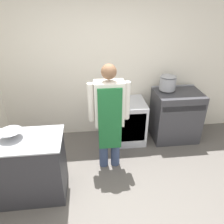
# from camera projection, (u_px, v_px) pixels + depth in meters

# --- Properties ---
(ground_plane) EXTENTS (14.00, 14.00, 0.00)m
(ground_plane) POSITION_uv_depth(u_px,v_px,m) (116.00, 222.00, 2.67)
(ground_plane) COLOR #5B5651
(wall_back) EXTENTS (8.00, 0.05, 2.70)m
(wall_back) POSITION_uv_depth(u_px,v_px,m) (101.00, 66.00, 3.87)
(wall_back) COLOR silver
(wall_back) RESTS_ON ground_plane
(prep_counter) EXTENTS (1.15, 0.61, 0.90)m
(prep_counter) POSITION_uv_depth(u_px,v_px,m) (21.00, 168.00, 2.86)
(prep_counter) COLOR #2D2D33
(prep_counter) RESTS_ON ground_plane
(stove) EXTENTS (0.82, 0.62, 0.96)m
(stove) POSITION_uv_depth(u_px,v_px,m) (175.00, 115.00, 4.08)
(stove) COLOR #38383D
(stove) RESTS_ON ground_plane
(fridge_unit) EXTENTS (0.58, 0.63, 0.78)m
(fridge_unit) POSITION_uv_depth(u_px,v_px,m) (128.00, 121.00, 4.05)
(fridge_unit) COLOR silver
(fridge_unit) RESTS_ON ground_plane
(person_cook) EXTENTS (0.60, 0.24, 1.67)m
(person_cook) POSITION_uv_depth(u_px,v_px,m) (109.00, 114.00, 3.14)
(person_cook) COLOR #38476B
(person_cook) RESTS_ON ground_plane
(mixing_bowl) EXTENTS (0.28, 0.28, 0.10)m
(mixing_bowl) POSITION_uv_depth(u_px,v_px,m) (11.00, 134.00, 2.66)
(mixing_bowl) COLOR #9EA0A8
(mixing_bowl) RESTS_ON prep_counter
(stock_pot) EXTENTS (0.29, 0.29, 0.27)m
(stock_pot) POSITION_uv_depth(u_px,v_px,m) (168.00, 82.00, 3.86)
(stock_pot) COLOR #9EA0A8
(stock_pot) RESTS_ON stove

